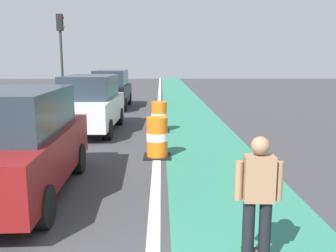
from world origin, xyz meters
name	(u,v)px	position (x,y,z in m)	size (l,w,h in m)	color
bike_lane_strip	(195,124)	(2.40, 12.00, 0.00)	(2.50, 80.00, 0.01)	#2D755B
lane_divider_stripe	(158,124)	(0.90, 12.00, 0.01)	(0.20, 80.00, 0.01)	silver
skateboarder_on_lane	(258,200)	(2.18, 1.49, 0.91)	(0.57, 0.81, 1.69)	black
parked_suv_nearest	(17,143)	(-1.70, 4.10, 1.04)	(2.03, 4.66, 2.04)	maroon
parked_suv_second	(91,103)	(-1.53, 10.57, 1.04)	(1.99, 4.64, 2.04)	silver
parked_suv_third	(111,89)	(-1.71, 17.47, 1.04)	(1.92, 4.60, 2.04)	black
traffic_barrel_front	(157,138)	(0.91, 6.87, 0.53)	(0.73, 0.73, 1.09)	orange
traffic_barrel_mid	(159,117)	(0.94, 10.51, 0.53)	(0.73, 0.73, 1.09)	orange
traffic_light_corner	(61,44)	(-4.59, 18.45, 3.50)	(0.41, 0.32, 5.10)	#2D2D2D
pedestrian_crossing	(65,89)	(-4.83, 19.86, 0.86)	(0.34, 0.20, 1.61)	#33333D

